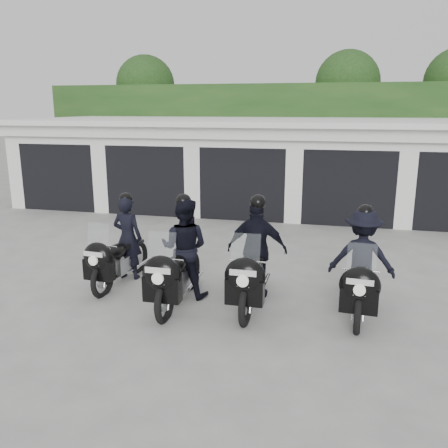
% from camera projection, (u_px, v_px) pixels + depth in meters
% --- Properties ---
extents(ground, '(80.00, 80.00, 0.00)m').
position_uv_depth(ground, '(187.00, 283.00, 9.33)').
color(ground, '#A0A09B').
rests_on(ground, ground).
extents(garage_block, '(16.40, 6.80, 2.96)m').
position_uv_depth(garage_block, '(256.00, 164.00, 16.59)').
color(garage_block, white).
rests_on(garage_block, ground).
extents(background_vegetation, '(20.00, 3.90, 5.80)m').
position_uv_depth(background_vegetation, '(284.00, 121.00, 20.77)').
color(background_vegetation, '#1A3B15').
rests_on(background_vegetation, ground).
extents(police_bike_a, '(0.73, 2.08, 1.81)m').
position_uv_depth(police_bike_a, '(121.00, 248.00, 9.23)').
color(police_bike_a, black).
rests_on(police_bike_a, ground).
extents(police_bike_b, '(0.89, 2.26, 1.96)m').
position_uv_depth(police_bike_b, '(181.00, 256.00, 8.37)').
color(police_bike_b, black).
rests_on(police_bike_b, ground).
extents(police_bike_c, '(1.07, 2.26, 1.97)m').
position_uv_depth(police_bike_c, '(255.00, 257.00, 8.27)').
color(police_bike_c, black).
rests_on(police_bike_c, ground).
extents(police_bike_d, '(1.15, 2.14, 1.86)m').
position_uv_depth(police_bike_d, '(361.00, 265.00, 7.97)').
color(police_bike_d, black).
rests_on(police_bike_d, ground).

